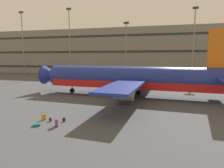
{
  "coord_description": "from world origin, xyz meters",
  "views": [
    {
      "loc": [
        10.47,
        -34.23,
        6.98
      ],
      "look_at": [
        3.42,
        -6.2,
        3.0
      ],
      "focal_mm": 31.17,
      "sensor_mm": 36.0,
      "label": 1
    }
  ],
  "objects_px": {
    "airliner": "(132,79)",
    "backpack_navy": "(64,120)",
    "suitcase_red": "(44,117)",
    "suitcase_laid_flat": "(37,125)",
    "backpack_small": "(51,119)",
    "suitcase_scuffed": "(56,123)"
  },
  "relations": [
    {
      "from": "suitcase_red",
      "to": "suitcase_laid_flat",
      "type": "bearing_deg",
      "value": -77.54
    },
    {
      "from": "suitcase_red",
      "to": "backpack_navy",
      "type": "xyz_separation_m",
      "value": [
        2.44,
        0.08,
        -0.16
      ]
    },
    {
      "from": "backpack_navy",
      "to": "airliner",
      "type": "bearing_deg",
      "value": 71.37
    },
    {
      "from": "suitcase_laid_flat",
      "to": "backpack_navy",
      "type": "bearing_deg",
      "value": 44.12
    },
    {
      "from": "suitcase_laid_flat",
      "to": "backpack_small",
      "type": "xyz_separation_m",
      "value": [
        0.55,
        1.72,
        0.09
      ]
    },
    {
      "from": "suitcase_scuffed",
      "to": "airliner",
      "type": "bearing_deg",
      "value": 72.97
    },
    {
      "from": "suitcase_scuffed",
      "to": "backpack_navy",
      "type": "relative_size",
      "value": 1.8
    },
    {
      "from": "airliner",
      "to": "backpack_navy",
      "type": "xyz_separation_m",
      "value": [
        -5.21,
        -15.45,
        -2.96
      ]
    },
    {
      "from": "suitcase_laid_flat",
      "to": "backpack_small",
      "type": "bearing_deg",
      "value": 72.3
    },
    {
      "from": "backpack_navy",
      "to": "backpack_small",
      "type": "relative_size",
      "value": 1.06
    },
    {
      "from": "airliner",
      "to": "suitcase_laid_flat",
      "type": "xyz_separation_m",
      "value": [
        -7.23,
        -17.41,
        -3.06
      ]
    },
    {
      "from": "backpack_small",
      "to": "suitcase_scuffed",
      "type": "bearing_deg",
      "value": -41.79
    },
    {
      "from": "airliner",
      "to": "backpack_small",
      "type": "relative_size",
      "value": 76.47
    },
    {
      "from": "airliner",
      "to": "suitcase_laid_flat",
      "type": "distance_m",
      "value": 19.1
    },
    {
      "from": "airliner",
      "to": "backpack_small",
      "type": "xyz_separation_m",
      "value": [
        -6.68,
        -15.69,
        -2.97
      ]
    },
    {
      "from": "suitcase_laid_flat",
      "to": "backpack_navy",
      "type": "height_order",
      "value": "backpack_navy"
    },
    {
      "from": "airliner",
      "to": "backpack_navy",
      "type": "relative_size",
      "value": 72.28
    },
    {
      "from": "suitcase_red",
      "to": "backpack_navy",
      "type": "relative_size",
      "value": 1.69
    },
    {
      "from": "airliner",
      "to": "suitcase_red",
      "type": "distance_m",
      "value": 17.53
    },
    {
      "from": "suitcase_laid_flat",
      "to": "backpack_small",
      "type": "relative_size",
      "value": 1.71
    },
    {
      "from": "airliner",
      "to": "backpack_navy",
      "type": "bearing_deg",
      "value": -108.63
    },
    {
      "from": "suitcase_laid_flat",
      "to": "suitcase_red",
      "type": "xyz_separation_m",
      "value": [
        -0.42,
        1.89,
        0.26
      ]
    }
  ]
}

